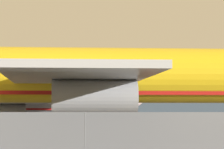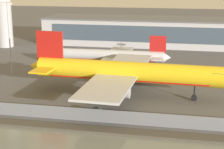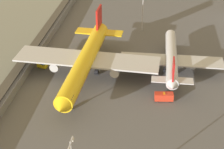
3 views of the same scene
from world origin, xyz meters
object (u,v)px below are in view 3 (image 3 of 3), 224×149
(cargo_jet_yellow, at_px, (86,60))
(ops_van, at_px, (164,96))
(passenger_jet_silver, at_px, (171,58))
(apron_light_mast_apron_west, at_px, (143,1))
(baggage_tug, at_px, (43,65))

(cargo_jet_yellow, bearing_deg, ops_van, 68.62)
(cargo_jet_yellow, relative_size, passenger_jet_silver, 1.38)
(passenger_jet_silver, relative_size, apron_light_mast_apron_west, 1.77)
(baggage_tug, height_order, apron_light_mast_apron_west, apron_light_mast_apron_west)
(cargo_jet_yellow, height_order, passenger_jet_silver, cargo_jet_yellow)
(baggage_tug, bearing_deg, apron_light_mast_apron_west, 138.26)
(baggage_tug, distance_m, apron_light_mast_apron_west, 46.02)
(baggage_tug, bearing_deg, cargo_jet_yellow, 75.61)
(passenger_jet_silver, xyz_separation_m, apron_light_mast_apron_west, (-28.93, -11.05, 7.74))
(passenger_jet_silver, xyz_separation_m, baggage_tug, (4.38, -40.77, -3.40))
(cargo_jet_yellow, relative_size, ops_van, 9.64)
(cargo_jet_yellow, xyz_separation_m, apron_light_mast_apron_west, (-37.19, 14.61, 6.06))
(apron_light_mast_apron_west, bearing_deg, baggage_tug, -41.74)
(apron_light_mast_apron_west, bearing_deg, cargo_jet_yellow, -21.45)
(baggage_tug, bearing_deg, passenger_jet_silver, 96.14)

